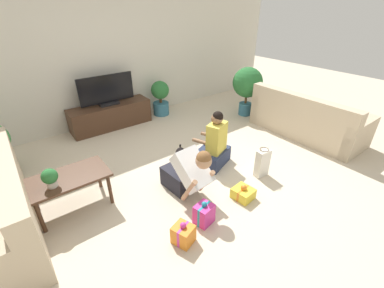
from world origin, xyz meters
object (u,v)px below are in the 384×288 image
(person_kneeling, at_px, (188,173))
(person_sitting, at_px, (214,146))
(potted_plant_corner_right, at_px, (247,84))
(potted_plant_back_right, at_px, (160,97))
(sofa_right, at_px, (305,121))
(gift_bag_a, at_px, (262,163))
(coffee_table, at_px, (69,181))
(tv_console, at_px, (111,116))
(gift_box_c, at_px, (183,234))
(tabletop_plant, at_px, (50,177))
(gift_box_b, at_px, (243,193))
(gift_box_a, at_px, (204,214))
(tv, at_px, (107,92))
(dog, at_px, (181,156))

(person_kneeling, bearing_deg, person_sitting, 20.69)
(potted_plant_corner_right, distance_m, person_kneeling, 3.02)
(potted_plant_back_right, relative_size, person_kneeling, 0.93)
(potted_plant_back_right, bearing_deg, sofa_right, -57.04)
(gift_bag_a, bearing_deg, coffee_table, 157.74)
(potted_plant_corner_right, bearing_deg, tv_console, 155.33)
(tv_console, height_order, gift_bag_a, tv_console)
(sofa_right, distance_m, gift_box_c, 3.36)
(potted_plant_back_right, height_order, tabletop_plant, potted_plant_back_right)
(gift_box_c, distance_m, tabletop_plant, 1.56)
(person_kneeling, relative_size, gift_box_b, 2.95)
(gift_box_c, bearing_deg, gift_bag_a, 9.92)
(person_kneeling, relative_size, gift_bag_a, 1.85)
(tv_console, xyz_separation_m, tabletop_plant, (-1.46, -2.05, 0.35))
(sofa_right, height_order, potted_plant_back_right, sofa_right)
(sofa_right, distance_m, potted_plant_corner_right, 1.42)
(person_sitting, height_order, gift_box_a, person_sitting)
(gift_box_c, bearing_deg, person_kneeling, 50.01)
(potted_plant_corner_right, distance_m, gift_box_b, 2.92)
(tabletop_plant, bearing_deg, gift_box_a, -40.07)
(person_sitting, height_order, gift_box_b, person_sitting)
(sofa_right, relative_size, potted_plant_corner_right, 1.92)
(tv, bearing_deg, tv_console, 0.00)
(coffee_table, height_order, tv, tv)
(potted_plant_corner_right, bearing_deg, coffee_table, -168.88)
(gift_bag_a, xyz_separation_m, tabletop_plant, (-2.53, 0.88, 0.37))
(dog, relative_size, gift_box_c, 1.67)
(coffee_table, bearing_deg, person_kneeling, -27.60)
(potted_plant_back_right, bearing_deg, dog, -113.75)
(coffee_table, distance_m, potted_plant_back_right, 3.08)
(gift_box_b, xyz_separation_m, gift_bag_a, (0.58, 0.19, 0.14))
(tv, relative_size, person_kneeling, 1.30)
(person_kneeling, height_order, dog, person_kneeling)
(sofa_right, bearing_deg, gift_box_a, 101.05)
(sofa_right, bearing_deg, gift_bag_a, 102.50)
(sofa_right, xyz_separation_m, tv, (-2.76, 2.56, 0.44))
(person_kneeling, bearing_deg, potted_plant_corner_right, 24.32)
(person_sitting, bearing_deg, potted_plant_corner_right, -171.29)
(tv_console, distance_m, gift_box_b, 3.16)
(tv, distance_m, tabletop_plant, 2.52)
(potted_plant_corner_right, height_order, person_kneeling, potted_plant_corner_right)
(tv, distance_m, potted_plant_corner_right, 2.88)
(tv_console, bearing_deg, gift_box_a, -93.30)
(sofa_right, distance_m, gift_box_a, 3.00)
(potted_plant_back_right, height_order, dog, potted_plant_back_right)
(potted_plant_back_right, xyz_separation_m, dog, (-0.89, -2.02, -0.19))
(potted_plant_back_right, relative_size, gift_box_a, 2.49)
(person_kneeling, bearing_deg, tv, 85.40)
(gift_box_b, bearing_deg, potted_plant_corner_right, 42.06)
(sofa_right, relative_size, gift_bag_a, 4.57)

